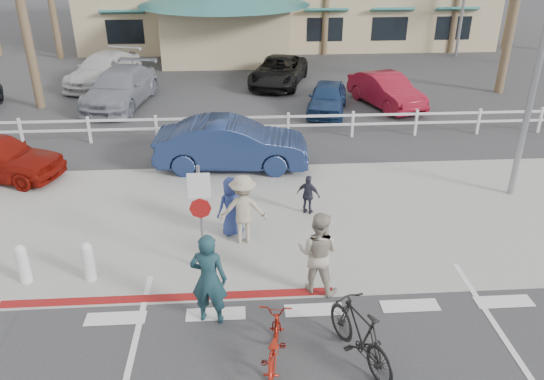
{
  "coord_description": "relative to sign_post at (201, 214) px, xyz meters",
  "views": [
    {
      "loc": [
        -1.43,
        -7.95,
        7.01
      ],
      "look_at": [
        -0.69,
        3.18,
        1.5
      ],
      "focal_mm": 35.0,
      "sensor_mm": 36.0,
      "label": 1
    }
  ],
  "objects": [
    {
      "name": "pedestrian_child",
      "position": [
        2.7,
        2.51,
        -0.89
      ],
      "size": [
        0.71,
        0.56,
        1.12
      ],
      "primitive_type": "imported",
      "rotation": [
        0.0,
        0.0,
        2.63
      ],
      "color": "#282936",
      "rests_on": "ground"
    },
    {
      "name": "parking_lot",
      "position": [
        2.3,
        15.8,
        -1.45
      ],
      "size": [
        50.0,
        16.0,
        0.01
      ],
      "primitive_type": "cube",
      "color": "#333335",
      "rests_on": "ground"
    },
    {
      "name": "sidewalk_plaza",
      "position": [
        2.3,
        2.3,
        -1.44
      ],
      "size": [
        22.0,
        7.0,
        0.01
      ],
      "primitive_type": "cube",
      "color": "gray",
      "rests_on": "ground"
    },
    {
      "name": "rider_red",
      "position": [
        0.21,
        -1.75,
        -0.47
      ],
      "size": [
        0.8,
        0.6,
        1.97
      ],
      "primitive_type": "imported",
      "rotation": [
        0.0,
        0.0,
        2.94
      ],
      "color": "#19373F",
      "rests_on": "ground"
    },
    {
      "name": "lot_car_4",
      "position": [
        -5.7,
        16.44,
        -0.7
      ],
      "size": [
        3.57,
        5.58,
        1.5
      ],
      "primitive_type": "imported",
      "rotation": [
        0.0,
        0.0,
        -0.31
      ],
      "color": "silver",
      "rests_on": "ground"
    },
    {
      "name": "ground",
      "position": [
        2.3,
        -2.2,
        -1.45
      ],
      "size": [
        140.0,
        140.0,
        0.0
      ],
      "primitive_type": "plane",
      "color": "#333335"
    },
    {
      "name": "rail_fence",
      "position": [
        2.8,
        8.3,
        -0.95
      ],
      "size": [
        29.4,
        0.16,
        1.0
      ],
      "primitive_type": null,
      "color": "silver",
      "rests_on": "ground"
    },
    {
      "name": "bollard_0",
      "position": [
        -2.5,
        -0.2,
        -0.97
      ],
      "size": [
        0.26,
        0.26,
        0.95
      ],
      "primitive_type": null,
      "color": "silver",
      "rests_on": "ground"
    },
    {
      "name": "lot_car_5",
      "position": [
        2.94,
        15.88,
        -0.77
      ],
      "size": [
        3.56,
        5.32,
        1.36
      ],
      "primitive_type": "imported",
      "rotation": [
        0.0,
        0.0,
        -0.29
      ],
      "color": "black",
      "rests_on": "ground"
    },
    {
      "name": "cross_street",
      "position": [
        2.3,
        6.3,
        -1.45
      ],
      "size": [
        40.0,
        5.0,
        0.01
      ],
      "primitive_type": "cube",
      "color": "#333335",
      "rests_on": "ground"
    },
    {
      "name": "bike_black",
      "position": [
        2.91,
        -3.0,
        -0.86
      ],
      "size": [
        1.24,
        2.03,
        1.18
      ],
      "primitive_type": "imported",
      "rotation": [
        0.0,
        0.0,
        3.52
      ],
      "color": "black",
      "rests_on": "ground"
    },
    {
      "name": "rider_black",
      "position": [
        2.45,
        -0.9,
        -0.52
      ],
      "size": [
        1.11,
        1.01,
        1.87
      ],
      "primitive_type": "imported",
      "rotation": [
        0.0,
        0.0,
        2.74
      ],
      "color": "#A99E8D",
      "rests_on": "ground"
    },
    {
      "name": "pedestrian_a",
      "position": [
        0.93,
        1.19,
        -0.56
      ],
      "size": [
        1.16,
        0.68,
        1.79
      ],
      "primitive_type": "imported",
      "rotation": [
        0.0,
        0.0,
        3.13
      ],
      "color": "tan",
      "rests_on": "ground"
    },
    {
      "name": "lot_car_1",
      "position": [
        -4.24,
        13.01,
        -0.67
      ],
      "size": [
        3.04,
        5.64,
        1.55
      ],
      "primitive_type": "imported",
      "rotation": [
        0.0,
        0.0,
        -0.17
      ],
      "color": "gray",
      "rests_on": "ground"
    },
    {
      "name": "bollard_1",
      "position": [
        -3.9,
        -0.2,
        -0.97
      ],
      "size": [
        0.26,
        0.26,
        0.95
      ],
      "primitive_type": null,
      "color": "silver",
      "rests_on": "ground"
    },
    {
      "name": "info_sign",
      "position": [
        16.3,
        19.8,
        1.35
      ],
      "size": [
        1.2,
        0.16,
        5.6
      ],
      "primitive_type": null,
      "color": "navy",
      "rests_on": "ground"
    },
    {
      "name": "curb_red",
      "position": [
        -0.7,
        -1.0,
        -1.44
      ],
      "size": [
        7.0,
        0.25,
        0.02
      ],
      "primitive_type": "cube",
      "color": "maroon",
      "rests_on": "ground"
    },
    {
      "name": "lot_car_2",
      "position": [
        4.64,
        11.33,
        -0.82
      ],
      "size": [
        2.34,
        3.95,
        1.26
      ],
      "primitive_type": "imported",
      "rotation": [
        0.0,
        0.0,
        -0.24
      ],
      "color": "navy",
      "rests_on": "ground"
    },
    {
      "name": "bike_red",
      "position": [
        1.37,
        -3.01,
        -1.0
      ],
      "size": [
        0.85,
        1.79,
        0.9
      ],
      "primitive_type": "imported",
      "rotation": [
        0.0,
        0.0,
        2.99
      ],
      "color": "maroon",
      "rests_on": "ground"
    },
    {
      "name": "sign_post",
      "position": [
        0.0,
        0.0,
        0.0
      ],
      "size": [
        0.5,
        0.1,
        2.9
      ],
      "primitive_type": null,
      "color": "gray",
      "rests_on": "ground"
    },
    {
      "name": "lot_car_3",
      "position": [
        7.32,
        11.99,
        -0.74
      ],
      "size": [
        2.78,
        4.54,
        1.41
      ],
      "primitive_type": "imported",
      "rotation": [
        0.0,
        0.0,
        0.32
      ],
      "color": "maroon",
      "rests_on": "ground"
    },
    {
      "name": "car_white_sedan",
      "position": [
        0.64,
        5.79,
        -0.65
      ],
      "size": [
        4.97,
        2.02,
        1.6
      ],
      "primitive_type": "imported",
      "rotation": [
        0.0,
        0.0,
        1.5
      ],
      "color": "#17264C",
      "rests_on": "ground"
    },
    {
      "name": "pedestrian_b",
      "position": [
        0.65,
        1.59,
        -0.67
      ],
      "size": [
        0.9,
        0.78,
        1.55
      ],
      "primitive_type": "imported",
      "rotation": [
        0.0,
        0.0,
        3.6
      ],
      "color": "navy",
      "rests_on": "ground"
    }
  ]
}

